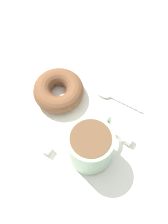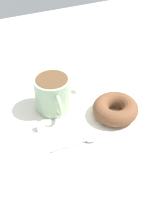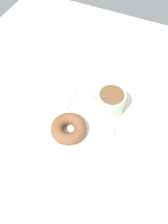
# 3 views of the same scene
# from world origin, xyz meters

# --- Properties ---
(ground_plane) EXTENTS (1.20, 1.20, 0.02)m
(ground_plane) POSITION_xyz_m (0.00, 0.00, -0.01)
(ground_plane) COLOR #B2BCC6
(napkin) EXTENTS (0.33, 0.33, 0.00)m
(napkin) POSITION_xyz_m (-0.01, -0.02, 0.00)
(napkin) COLOR white
(napkin) RESTS_ON ground_plane
(coffee_cup) EXTENTS (0.09, 0.12, 0.09)m
(coffee_cup) POSITION_xyz_m (-0.06, 0.04, 0.05)
(coffee_cup) COLOR #9EB793
(coffee_cup) RESTS_ON napkin
(donut) EXTENTS (0.11, 0.11, 0.04)m
(donut) POSITION_xyz_m (0.07, -0.04, 0.02)
(donut) COLOR brown
(donut) RESTS_ON napkin
(spoon) EXTENTS (0.11, 0.02, 0.01)m
(spoon) POSITION_xyz_m (-0.03, -0.09, 0.01)
(spoon) COLOR silver
(spoon) RESTS_ON napkin
(sugar_cube) EXTENTS (0.02, 0.02, 0.02)m
(sugar_cube) POSITION_xyz_m (-0.12, -0.02, 0.01)
(sugar_cube) COLOR white
(sugar_cube) RESTS_ON napkin
(sugar_cube_extra) EXTENTS (0.02, 0.02, 0.02)m
(sugar_cube_extra) POSITION_xyz_m (0.02, 0.08, 0.01)
(sugar_cube_extra) COLOR white
(sugar_cube_extra) RESTS_ON napkin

